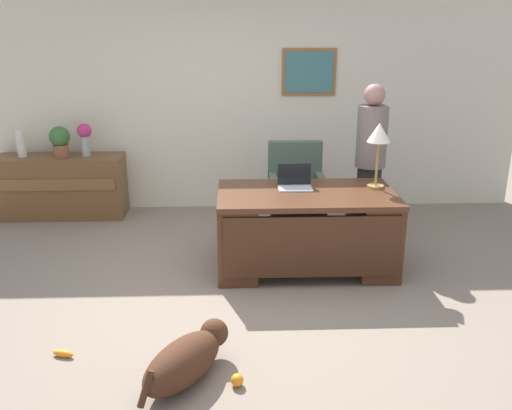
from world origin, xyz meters
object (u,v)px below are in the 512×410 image
object	(u,v)px
armchair	(296,193)
dog_toy_ball	(237,380)
vase_empty	(21,144)
dog_toy_bone	(63,354)
person_standing	(370,161)
laptop	(295,182)
dog_lying	(186,359)
desk	(306,228)
credenza	(61,186)
vase_with_flowers	(85,136)
potted_plant	(60,140)
desk_lamp	(379,137)

from	to	relation	value
armchair	dog_toy_ball	size ratio (longest dim) A/B	11.90
vase_empty	dog_toy_bone	world-z (taller)	vase_empty
vase_empty	person_standing	bearing A→B (deg)	-11.87
laptop	armchair	bearing A→B (deg)	82.48
dog_lying	dog_toy_bone	size ratio (longest dim) A/B	4.78
desk	dog_toy_bone	xyz separation A→B (m)	(-1.90, -1.43, -0.39)
credenza	vase_with_flowers	xyz separation A→B (m)	(0.34, 0.00, 0.62)
credenza	potted_plant	size ratio (longest dim) A/B	4.20
vase_with_flowers	potted_plant	bearing A→B (deg)	-180.00
desk_lamp	dog_toy_ball	size ratio (longest dim) A/B	7.29
desk	vase_with_flowers	distance (m)	3.01
dog_lying	desk	bearing A→B (deg)	59.85
dog_lying	dog_toy_bone	bearing A→B (deg)	161.90
credenza	dog_lying	world-z (taller)	credenza
credenza	vase_empty	xyz separation A→B (m)	(-0.41, 0.00, 0.53)
armchair	vase_with_flowers	distance (m)	2.60
potted_plant	dog_toy_bone	size ratio (longest dim) A/B	2.24
dog_toy_bone	laptop	bearing A→B (deg)	41.59
laptop	dog_lying	bearing A→B (deg)	-115.42
dog_toy_ball	desk	bearing A→B (deg)	69.71
person_standing	dog_toy_ball	xyz separation A→B (m)	(-1.45, -2.62, -0.82)
armchair	desk	bearing A→B (deg)	-90.35
person_standing	credenza	bearing A→B (deg)	166.82
desk	laptop	bearing A→B (deg)	119.24
person_standing	desk	bearing A→B (deg)	-133.82
desk_lamp	dog_toy_ball	xyz separation A→B (m)	(-1.34, -1.96, -1.21)
laptop	desk_lamp	world-z (taller)	desk_lamp
desk_lamp	dog_lying	bearing A→B (deg)	-131.77
laptop	potted_plant	distance (m)	3.03
dog_toy_ball	dog_toy_bone	xyz separation A→B (m)	(-1.24, 0.38, -0.02)
credenza	laptop	xyz separation A→B (m)	(2.69, -1.47, 0.44)
armchair	laptop	distance (m)	0.87
desk_lamp	dog_toy_ball	bearing A→B (deg)	-124.44
credenza	potted_plant	xyz separation A→B (m)	(0.05, 0.00, 0.57)
desk_lamp	armchair	bearing A→B (deg)	129.76
laptop	dog_toy_ball	distance (m)	2.20
dog_toy_ball	credenza	bearing A→B (deg)	121.57
credenza	dog_toy_ball	bearing A→B (deg)	-58.43
armchair	person_standing	world-z (taller)	person_standing
armchair	dog_lying	xyz separation A→B (m)	(-1.01, -2.69, -0.31)
dog_lying	desk_lamp	distance (m)	2.75
person_standing	desk_lamp	world-z (taller)	person_standing
vase_empty	dog_toy_bone	distance (m)	3.45
armchair	dog_toy_ball	xyz separation A→B (m)	(-0.67, -2.77, -0.42)
desk	armchair	bearing A→B (deg)	89.65
credenza	potted_plant	distance (m)	0.57
dog_toy_bone	desk_lamp	bearing A→B (deg)	31.53
vase_empty	dog_toy_ball	world-z (taller)	vase_empty
desk	vase_empty	size ratio (longest dim) A/B	5.25
desk	dog_toy_bone	size ratio (longest dim) A/B	10.32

